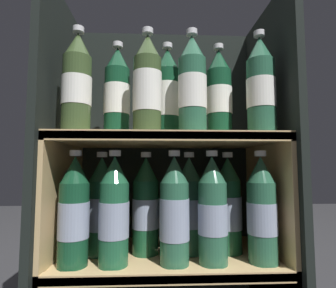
{
  "coord_description": "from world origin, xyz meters",
  "views": [
    {
      "loc": [
        -0.03,
        -0.6,
        0.53
      ],
      "look_at": [
        0.0,
        0.11,
        0.59
      ],
      "focal_mm": 28.0,
      "sensor_mm": 36.0,
      "label": 1
    }
  ],
  "objects": [
    {
      "name": "shelf_lower",
      "position": [
        0.0,
        0.15,
        0.23
      ],
      "size": [
        0.59,
        0.31,
        0.29
      ],
      "color": "tan",
      "rests_on": "ground_plane"
    },
    {
      "name": "bottle_upper_front_1",
      "position": [
        -0.06,
        0.07,
        0.73
      ],
      "size": [
        0.07,
        0.07,
        0.28
      ],
      "color": "#384C28",
      "rests_on": "shelf_upper"
    },
    {
      "name": "bottle_lower_back_0",
      "position": [
        -0.18,
        0.15,
        0.41
      ],
      "size": [
        0.07,
        0.07,
        0.28
      ],
      "color": "#1E5638",
      "rests_on": "shelf_lower"
    },
    {
      "name": "bottle_lower_front_3",
      "position": [
        0.11,
        0.07,
        0.41
      ],
      "size": [
        0.07,
        0.07,
        0.28
      ],
      "color": "#285B42",
      "rests_on": "shelf_lower"
    },
    {
      "name": "bottle_upper_back_2",
      "position": [
        0.15,
        0.15,
        0.73
      ],
      "size": [
        0.07,
        0.07,
        0.28
      ],
      "color": "#144228",
      "rests_on": "shelf_upper"
    },
    {
      "name": "bottle_lower_front_2",
      "position": [
        0.01,
        0.07,
        0.41
      ],
      "size": [
        0.07,
        0.07,
        0.28
      ],
      "color": "#285B42",
      "rests_on": "shelf_lower"
    },
    {
      "name": "fridge_side_right",
      "position": [
        0.31,
        0.16,
        0.5
      ],
      "size": [
        0.02,
        0.35,
        1.0
      ],
      "primitive_type": "cube",
      "color": "black",
      "rests_on": "ground_plane"
    },
    {
      "name": "bottle_lower_front_0",
      "position": [
        -0.23,
        0.07,
        0.41
      ],
      "size": [
        0.07,
        0.07,
        0.28
      ],
      "color": "#144228",
      "rests_on": "shelf_lower"
    },
    {
      "name": "bottle_upper_back_0",
      "position": [
        -0.15,
        0.15,
        0.73
      ],
      "size": [
        0.07,
        0.07,
        0.28
      ],
      "color": "#144228",
      "rests_on": "shelf_upper"
    },
    {
      "name": "bottle_upper_front_3",
      "position": [
        0.24,
        0.07,
        0.73
      ],
      "size": [
        0.07,
        0.07,
        0.28
      ],
      "color": "#285B42",
      "rests_on": "shelf_upper"
    },
    {
      "name": "bottle_upper_back_1",
      "position": [
        0.0,
        0.15,
        0.73
      ],
      "size": [
        0.07,
        0.07,
        0.28
      ],
      "color": "#144228",
      "rests_on": "shelf_upper"
    },
    {
      "name": "bottle_lower_back_2",
      "position": [
        0.06,
        0.15,
        0.41
      ],
      "size": [
        0.07,
        0.07,
        0.28
      ],
      "color": "#285B42",
      "rests_on": "shelf_lower"
    },
    {
      "name": "bottle_lower_back_3",
      "position": [
        0.17,
        0.15,
        0.41
      ],
      "size": [
        0.07,
        0.07,
        0.28
      ],
      "color": "#194C2D",
      "rests_on": "shelf_lower"
    },
    {
      "name": "fridge_side_left",
      "position": [
        -0.31,
        0.16,
        0.5
      ],
      "size": [
        0.02,
        0.35,
        1.0
      ],
      "primitive_type": "cube",
      "color": "black",
      "rests_on": "ground_plane"
    },
    {
      "name": "bottle_upper_front_0",
      "position": [
        -0.23,
        0.07,
        0.73
      ],
      "size": [
        0.07,
        0.07,
        0.28
      ],
      "color": "#384C28",
      "rests_on": "shelf_upper"
    },
    {
      "name": "bottle_lower_back_1",
      "position": [
        -0.06,
        0.15,
        0.41
      ],
      "size": [
        0.07,
        0.07,
        0.28
      ],
      "color": "#194C2D",
      "rests_on": "shelf_lower"
    },
    {
      "name": "shelf_upper",
      "position": [
        0.0,
        0.15,
        0.43
      ],
      "size": [
        0.59,
        0.31,
        0.61
      ],
      "color": "tan",
      "rests_on": "ground_plane"
    },
    {
      "name": "bottle_upper_front_2",
      "position": [
        0.06,
        0.07,
        0.73
      ],
      "size": [
        0.07,
        0.07,
        0.28
      ],
      "color": "#285B42",
      "rests_on": "shelf_upper"
    },
    {
      "name": "fridge_back_wall",
      "position": [
        0.0,
        0.32,
        0.5
      ],
      "size": [
        0.63,
        0.02,
        1.0
      ],
      "primitive_type": "cube",
      "color": "black",
      "rests_on": "ground_plane"
    },
    {
      "name": "bottle_lower_front_1",
      "position": [
        -0.14,
        0.07,
        0.41
      ],
      "size": [
        0.07,
        0.07,
        0.28
      ],
      "color": "#1E5638",
      "rests_on": "shelf_lower"
    },
    {
      "name": "bottle_lower_front_4",
      "position": [
        0.24,
        0.07,
        0.41
      ],
      "size": [
        0.07,
        0.07,
        0.28
      ],
      "color": "#285B42",
      "rests_on": "shelf_lower"
    }
  ]
}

